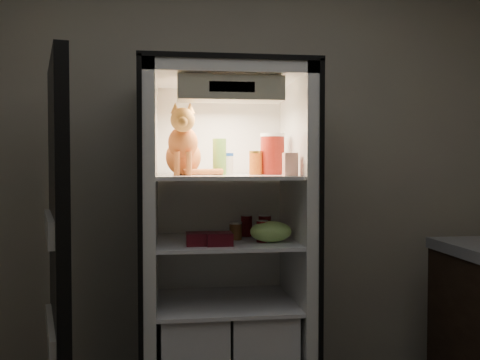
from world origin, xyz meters
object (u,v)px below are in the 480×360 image
(parmesan_shaker, at_px, (219,157))
(mayo_tub, at_px, (226,164))
(refrigerator, at_px, (224,265))
(tabby_cat, at_px, (183,148))
(grape_bag, at_px, (271,232))
(berry_box_left, at_px, (199,239))
(cream_carton, at_px, (290,164))
(salsa_jar, at_px, (256,163))
(soda_can_a, at_px, (246,226))
(soda_can_c, at_px, (262,231))
(pepper_jar, at_px, (272,154))
(berry_box_right, at_px, (219,239))
(condiment_jar, at_px, (236,231))
(soda_can_b, at_px, (265,227))

(parmesan_shaker, relative_size, mayo_tub, 1.65)
(refrigerator, bearing_deg, parmesan_shaker, -154.36)
(tabby_cat, distance_m, grape_bag, 0.64)
(tabby_cat, bearing_deg, berry_box_left, -64.75)
(refrigerator, xyz_separation_m, berry_box_left, (-0.15, -0.22, 0.18))
(parmesan_shaker, distance_m, cream_carton, 0.42)
(salsa_jar, bearing_deg, grape_bag, -66.79)
(salsa_jar, height_order, soda_can_a, salsa_jar)
(tabby_cat, bearing_deg, soda_can_a, 21.08)
(parmesan_shaker, relative_size, cream_carton, 1.69)
(parmesan_shaker, xyz_separation_m, salsa_jar, (0.20, -0.03, -0.03))
(refrigerator, height_order, cream_carton, refrigerator)
(mayo_tub, distance_m, soda_can_c, 0.45)
(pepper_jar, height_order, berry_box_right, pepper_jar)
(salsa_jar, distance_m, berry_box_right, 0.48)
(cream_carton, relative_size, soda_can_a, 0.98)
(pepper_jar, xyz_separation_m, soda_can_c, (-0.08, -0.14, -0.41))
(tabby_cat, xyz_separation_m, soda_can_c, (0.41, -0.11, -0.43))
(berry_box_left, distance_m, berry_box_right, 0.11)
(refrigerator, distance_m, soda_can_c, 0.32)
(mayo_tub, xyz_separation_m, cream_carton, (0.29, -0.32, -0.00))
(soda_can_c, height_order, grape_bag, soda_can_c)
(berry_box_left, bearing_deg, grape_bag, 7.07)
(soda_can_c, bearing_deg, berry_box_left, -170.52)
(soda_can_a, height_order, soda_can_c, soda_can_a)
(tabby_cat, distance_m, mayo_tub, 0.27)
(salsa_jar, relative_size, condiment_jar, 1.35)
(soda_can_a, xyz_separation_m, soda_can_b, (0.09, -0.11, 0.00))
(mayo_tub, bearing_deg, refrigerator, -105.40)
(soda_can_b, bearing_deg, cream_carton, -67.93)
(soda_can_a, relative_size, berry_box_left, 0.95)
(refrigerator, bearing_deg, pepper_jar, -5.90)
(parmesan_shaker, xyz_separation_m, mayo_tub, (0.04, 0.07, -0.04))
(grape_bag, bearing_deg, soda_can_a, 111.41)
(condiment_jar, bearing_deg, berry_box_right, -120.32)
(soda_can_a, bearing_deg, salsa_jar, -71.02)
(mayo_tub, xyz_separation_m, berry_box_right, (-0.07, -0.30, -0.38))
(refrigerator, xyz_separation_m, mayo_tub, (0.01, 0.05, 0.56))
(cream_carton, relative_size, berry_box_left, 0.93)
(pepper_jar, height_order, grape_bag, pepper_jar)
(tabby_cat, xyz_separation_m, soda_can_a, (0.36, 0.12, -0.43))
(mayo_tub, distance_m, soda_can_a, 0.37)
(pepper_jar, relative_size, soda_can_a, 1.89)
(mayo_tub, distance_m, berry_box_right, 0.48)
(soda_can_b, bearing_deg, salsa_jar, 176.83)
(soda_can_b, height_order, berry_box_right, soda_can_b)
(mayo_tub, xyz_separation_m, salsa_jar, (0.15, -0.09, 0.01))
(cream_carton, relative_size, soda_can_c, 1.02)
(tabby_cat, relative_size, mayo_tub, 3.19)
(pepper_jar, xyz_separation_m, berry_box_left, (-0.42, -0.20, -0.43))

